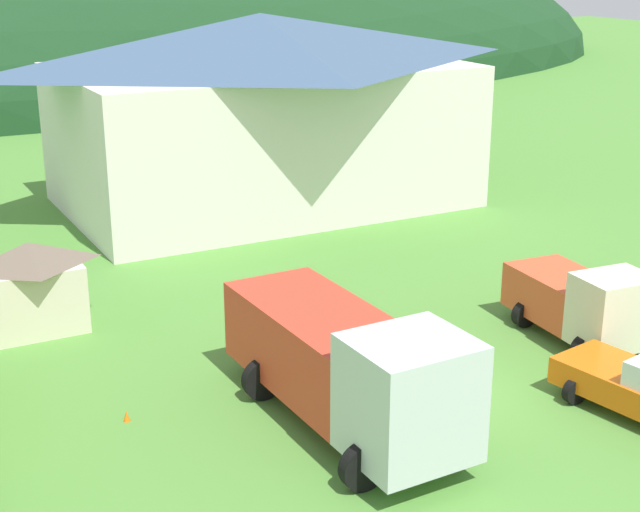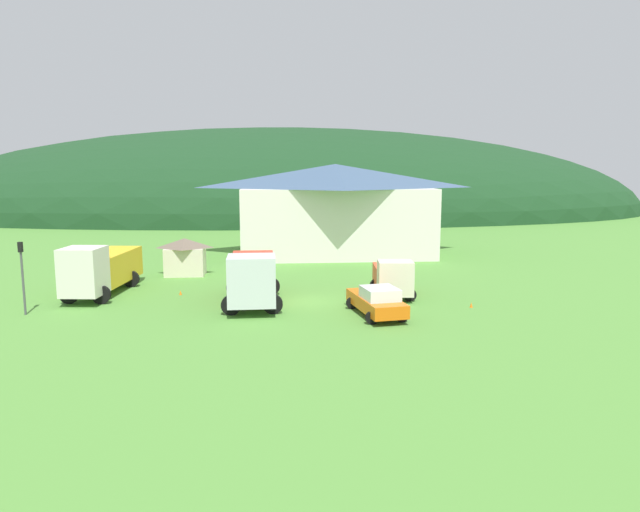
{
  "view_description": "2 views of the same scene",
  "coord_description": "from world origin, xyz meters",
  "px_view_note": "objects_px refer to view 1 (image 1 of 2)",
  "views": [
    {
      "loc": [
        -13.36,
        -17.75,
        11.19
      ],
      "look_at": [
        -0.59,
        6.03,
        2.14
      ],
      "focal_mm": 52.29,
      "sensor_mm": 36.0,
      "label": 1
    },
    {
      "loc": [
        -1.79,
        -33.57,
        7.91
      ],
      "look_at": [
        1.12,
        3.49,
        2.26
      ],
      "focal_mm": 32.08,
      "sensor_mm": 36.0,
      "label": 2
    }
  ],
  "objects_px": {
    "depot_building": "(262,108)",
    "play_shed_cream": "(32,285)",
    "traffic_cone_near_pickup": "(127,421)",
    "tow_truck_silver": "(349,364)",
    "light_truck_cream": "(583,302)"
  },
  "relations": [
    {
      "from": "depot_building",
      "to": "traffic_cone_near_pickup",
      "type": "height_order",
      "value": "depot_building"
    },
    {
      "from": "depot_building",
      "to": "tow_truck_silver",
      "type": "distance_m",
      "value": 21.33
    },
    {
      "from": "depot_building",
      "to": "light_truck_cream",
      "type": "height_order",
      "value": "depot_building"
    },
    {
      "from": "tow_truck_silver",
      "to": "play_shed_cream",
      "type": "bearing_deg",
      "value": -152.45
    },
    {
      "from": "depot_building",
      "to": "play_shed_cream",
      "type": "distance_m",
      "value": 16.32
    },
    {
      "from": "light_truck_cream",
      "to": "play_shed_cream",
      "type": "bearing_deg",
      "value": -116.3
    },
    {
      "from": "play_shed_cream",
      "to": "light_truck_cream",
      "type": "bearing_deg",
      "value": -31.18
    },
    {
      "from": "depot_building",
      "to": "play_shed_cream",
      "type": "bearing_deg",
      "value": -140.58
    },
    {
      "from": "light_truck_cream",
      "to": "traffic_cone_near_pickup",
      "type": "distance_m",
      "value": 13.49
    },
    {
      "from": "traffic_cone_near_pickup",
      "to": "tow_truck_silver",
      "type": "bearing_deg",
      "value": -31.38
    },
    {
      "from": "depot_building",
      "to": "traffic_cone_near_pickup",
      "type": "relative_size",
      "value": 33.6
    },
    {
      "from": "depot_building",
      "to": "tow_truck_silver",
      "type": "bearing_deg",
      "value": -109.3
    },
    {
      "from": "depot_building",
      "to": "tow_truck_silver",
      "type": "xyz_separation_m",
      "value": [
        -7.0,
        -19.98,
        -2.63
      ]
    },
    {
      "from": "tow_truck_silver",
      "to": "light_truck_cream",
      "type": "xyz_separation_m",
      "value": [
        8.66,
        1.27,
        -0.46
      ]
    },
    {
      "from": "play_shed_cream",
      "to": "depot_building",
      "type": "bearing_deg",
      "value": 39.42
    }
  ]
}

